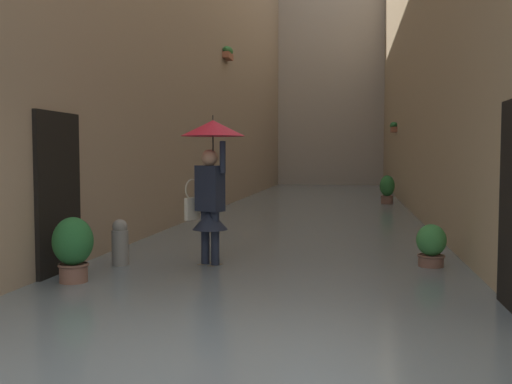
% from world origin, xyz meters
% --- Properties ---
extents(ground_plane, '(66.18, 66.18, 0.00)m').
position_xyz_m(ground_plane, '(0.00, -13.24, 0.00)').
color(ground_plane, slate).
extents(flood_water, '(6.20, 32.47, 0.10)m').
position_xyz_m(flood_water, '(0.00, -13.24, 0.05)').
color(flood_water, slate).
rests_on(flood_water, ground_plane).
extents(building_facade_left, '(2.04, 30.47, 11.27)m').
position_xyz_m(building_facade_left, '(-3.60, -13.23, 5.63)').
color(building_facade_left, tan).
rests_on(building_facade_left, ground_plane).
extents(building_facade_far, '(9.00, 1.80, 11.30)m').
position_xyz_m(building_facade_far, '(0.00, -27.37, 5.65)').
color(building_facade_far, '#A89989').
rests_on(building_facade_far, ground_plane).
extents(person_wading, '(0.90, 0.90, 2.19)m').
position_xyz_m(person_wading, '(0.85, -4.09, 1.46)').
color(person_wading, '#4C4233').
rests_on(person_wading, ground_plane).
extents(potted_plant_near_right, '(0.49, 0.49, 0.89)m').
position_xyz_m(potted_plant_near_right, '(2.24, -2.71, 0.51)').
color(potted_plant_near_right, brown).
rests_on(potted_plant_near_right, ground_plane).
extents(potted_plant_near_left, '(0.41, 0.41, 0.69)m').
position_xyz_m(potted_plant_near_left, '(-2.19, -4.45, 0.36)').
color(potted_plant_near_left, brown).
rests_on(potted_plant_near_left, ground_plane).
extents(potted_plant_mid_left, '(0.46, 0.46, 1.00)m').
position_xyz_m(potted_plant_mid_left, '(-2.21, -14.92, 0.54)').
color(potted_plant_mid_left, brown).
rests_on(potted_plant_mid_left, ground_plane).
extents(mooring_bollard, '(0.23, 0.23, 0.75)m').
position_xyz_m(mooring_bollard, '(2.11, -3.84, 0.37)').
color(mooring_bollard, gray).
rests_on(mooring_bollard, ground_plane).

